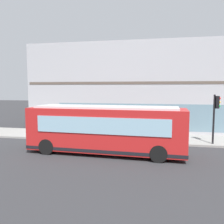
{
  "coord_description": "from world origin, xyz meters",
  "views": [
    {
      "loc": [
        -14.92,
        -1.81,
        4.2
      ],
      "look_at": [
        2.65,
        1.7,
        2.4
      ],
      "focal_mm": 37.83,
      "sensor_mm": 36.0,
      "label": 1
    }
  ],
  "objects": [
    {
      "name": "sidewalk_curb",
      "position": [
        4.58,
        0.0,
        0.07
      ],
      "size": [
        3.96,
        40.0,
        0.15
      ],
      "primitive_type": "cube",
      "color": "gray",
      "rests_on": "ground"
    },
    {
      "name": "traffic_light_near_corner",
      "position": [
        3.2,
        -5.86,
        2.66
      ],
      "size": [
        0.32,
        0.49,
        3.6
      ],
      "color": "black",
      "rests_on": "sidewalk_curb"
    },
    {
      "name": "pedestrian_by_light_pole",
      "position": [
        4.68,
        0.76,
        1.14
      ],
      "size": [
        0.32,
        0.32,
        1.72
      ],
      "color": "#8C3F8C",
      "rests_on": "sidewalk_curb"
    },
    {
      "name": "ground",
      "position": [
        0.0,
        0.0,
        0.0
      ],
      "size": [
        120.0,
        120.0,
        0.0
      ],
      "primitive_type": "plane",
      "color": "#2D2D30"
    },
    {
      "name": "pedestrian_near_hydrant",
      "position": [
        3.4,
        3.25,
        1.21
      ],
      "size": [
        0.32,
        0.32,
        1.83
      ],
      "color": "silver",
      "rests_on": "sidewalk_curb"
    },
    {
      "name": "fire_hydrant",
      "position": [
        5.35,
        -0.98,
        0.51
      ],
      "size": [
        0.35,
        0.35,
        0.74
      ],
      "color": "gold",
      "rests_on": "sidewalk_curb"
    },
    {
      "name": "pedestrian_near_building_entrance",
      "position": [
        5.15,
        -3.33,
        1.19
      ],
      "size": [
        0.32,
        0.32,
        1.8
      ],
      "color": "#8C3F8C",
      "rests_on": "sidewalk_curb"
    },
    {
      "name": "newspaper_vending_box",
      "position": [
        5.46,
        4.98,
        0.6
      ],
      "size": [
        0.44,
        0.42,
        0.9
      ],
      "color": "#263F99",
      "rests_on": "sidewalk_curb"
    },
    {
      "name": "building_corner",
      "position": [
        10.32,
        0.0,
        4.26
      ],
      "size": [
        7.59,
        22.07,
        8.54
      ],
      "color": "#A8A8AD",
      "rests_on": "ground"
    },
    {
      "name": "city_bus_nearside",
      "position": [
        -0.32,
        1.53,
        1.55
      ],
      "size": [
        2.95,
        10.14,
        3.07
      ],
      "color": "red",
      "rests_on": "ground"
    }
  ]
}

